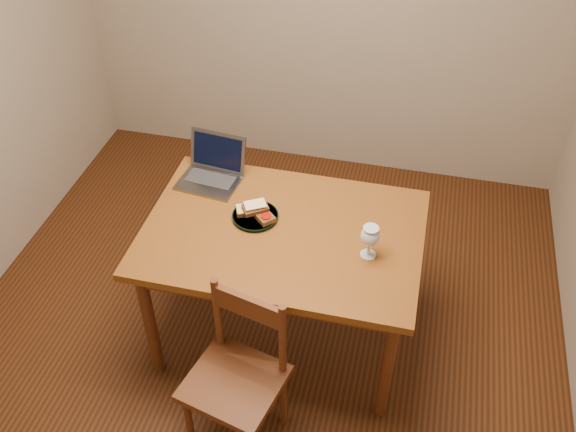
% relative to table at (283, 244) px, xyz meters
% --- Properties ---
extents(floor, '(3.20, 3.20, 0.02)m').
position_rel_table_xyz_m(floor, '(-0.12, 0.01, -0.66)').
color(floor, black).
rests_on(floor, ground).
extents(table, '(1.30, 0.90, 0.74)m').
position_rel_table_xyz_m(table, '(0.00, 0.00, 0.00)').
color(table, '#542B0E').
rests_on(table, floor).
extents(chair, '(0.47, 0.45, 0.42)m').
position_rel_table_xyz_m(chair, '(-0.06, -0.61, -0.20)').
color(chair, '#451D0E').
rests_on(chair, floor).
extents(plate, '(0.22, 0.22, 0.02)m').
position_rel_table_xyz_m(plate, '(-0.15, 0.05, 0.10)').
color(plate, black).
rests_on(plate, table).
extents(sandwich_cheese, '(0.13, 0.10, 0.03)m').
position_rel_table_xyz_m(sandwich_cheese, '(-0.19, 0.07, 0.12)').
color(sandwich_cheese, '#381E0C').
rests_on(sandwich_cheese, plate).
extents(sandwich_tomato, '(0.14, 0.13, 0.04)m').
position_rel_table_xyz_m(sandwich_tomato, '(-0.11, 0.04, 0.12)').
color(sandwich_tomato, '#381E0C').
rests_on(sandwich_tomato, plate).
extents(sandwich_top, '(0.14, 0.12, 0.04)m').
position_rel_table_xyz_m(sandwich_top, '(-0.15, 0.06, 0.15)').
color(sandwich_top, '#381E0C').
rests_on(sandwich_top, plate).
extents(milk_glass, '(0.09, 0.09, 0.17)m').
position_rel_table_xyz_m(milk_glass, '(0.41, -0.07, 0.17)').
color(milk_glass, white).
rests_on(milk_glass, table).
extents(laptop, '(0.33, 0.30, 0.22)m').
position_rel_table_xyz_m(laptop, '(-0.44, 0.31, 0.14)').
color(laptop, slate).
rests_on(laptop, table).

